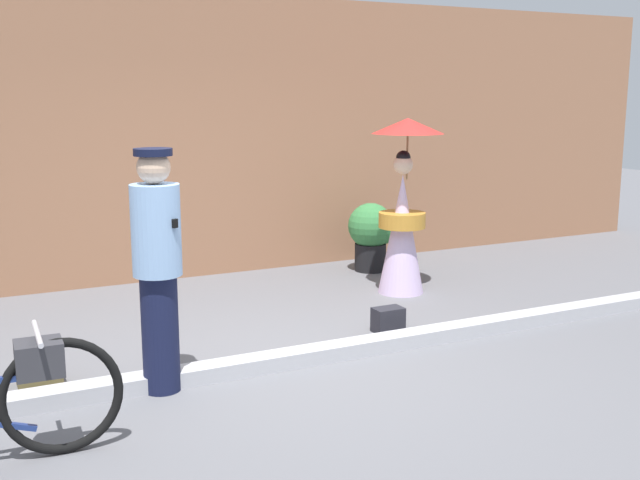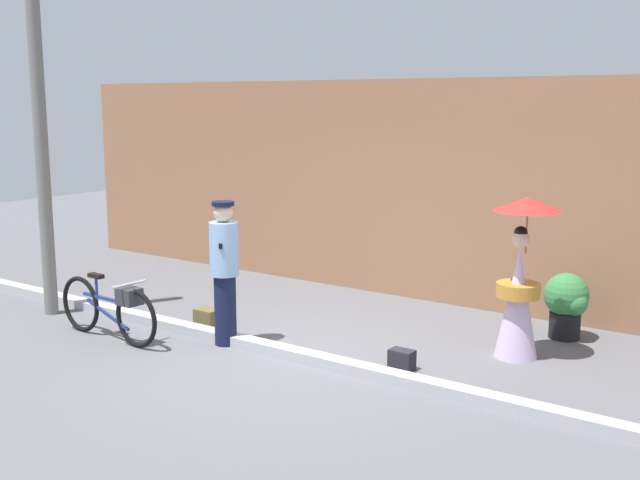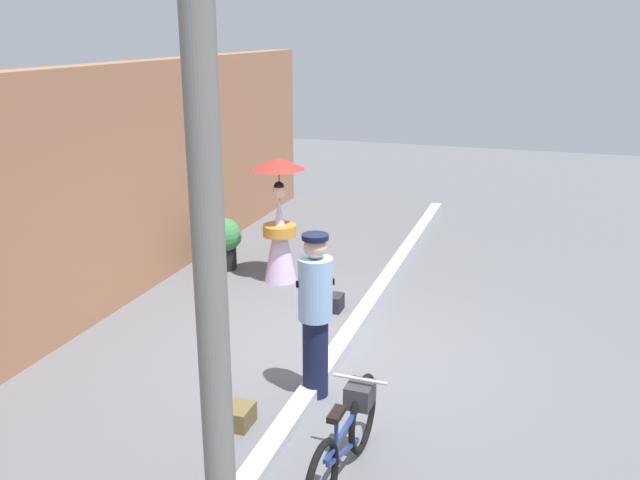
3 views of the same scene
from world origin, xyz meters
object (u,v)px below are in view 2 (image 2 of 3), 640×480
Objects in this scene: utility_pole at (41,137)px; person_with_parasol at (520,280)px; backpack_spare at (402,359)px; bicycle_near_officer at (111,308)px; potted_plant_by_door at (567,302)px; backpack_on_pavement at (207,316)px; person_officer at (224,269)px.

person_with_parasol is at bearing 18.45° from utility_pole.
backpack_spare is at bearing 9.35° from utility_pole.
bicycle_near_officer is at bearing -151.93° from person_with_parasol.
backpack_spare is at bearing -116.65° from potted_plant_by_door.
potted_plant_by_door is at bearing 36.26° from bicycle_near_officer.
backpack_on_pavement is at bearing 22.68° from utility_pole.
person_with_parasol is at bearing 27.63° from person_officer.
person_officer is at bearing -168.37° from backpack_spare.
backpack_spare is at bearing 11.63° from person_officer.
backpack_spare is (3.38, 1.13, -0.29)m from bicycle_near_officer.
utility_pole is at bearing -170.65° from backpack_spare.
backpack_on_pavement is at bearing -163.98° from person_with_parasol.
potted_plant_by_door is 3.06× the size of backpack_spare.
bicycle_near_officer is 1.03× the size of person_officer.
backpack_on_pavement is (-3.99, -2.09, -0.35)m from potted_plant_by_door.
bicycle_near_officer is 1.50m from person_officer.
backpack_spare is (2.92, -0.05, 0.01)m from backpack_on_pavement.
potted_plant_by_door is at bearing 38.69° from person_officer.
person_with_parasol reaches higher than backpack_spare.
backpack_spare is (2.15, 0.44, -0.81)m from person_officer.
backpack_on_pavement is at bearing 147.77° from person_officer.
bicycle_near_officer is 2.19× the size of potted_plant_by_door.
bicycle_near_officer reaches higher than backpack_spare.
bicycle_near_officer is 2.59m from utility_pole.
backpack_spare is at bearing 18.46° from bicycle_near_officer.
person_with_parasol reaches higher than backpack_on_pavement.
person_officer reaches higher than backpack_on_pavement.
person_with_parasol is at bearing 16.02° from backpack_on_pavement.
utility_pole reaches higher than bicycle_near_officer.
utility_pole is at bearing -154.01° from potted_plant_by_door.
person_with_parasol is at bearing 52.95° from backpack_spare.
potted_plant_by_door is (3.22, 2.58, -0.46)m from person_officer.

